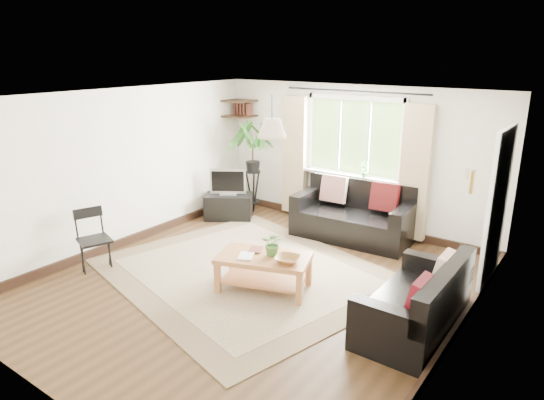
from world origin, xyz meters
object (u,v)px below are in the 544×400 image
Objects in this scene: sofa_right at (414,298)px; tv_stand at (229,206)px; coffee_table at (264,273)px; folding_chair at (95,241)px; sofa_back at (353,212)px; palm_stand at (253,168)px.

sofa_right is 4.33m from tv_stand.
sofa_right is 1.39× the size of coffee_table.
folding_chair is (-4.07, -1.11, 0.05)m from sofa_right.
sofa_right is at bearing -52.76° from sofa_back.
palm_stand reaches higher than tv_stand.
sofa_back is at bearing -3.54° from palm_stand.
sofa_right is 1.85× the size of folding_chair.
coffee_table is at bearing -48.83° from folding_chair.
coffee_table is at bearing -95.76° from sofa_back.
sofa_back is 2.31m from tv_stand.
coffee_table is 1.38× the size of tv_stand.
sofa_right is at bearing -55.35° from folding_chair.
tv_stand is at bearing -111.41° from sofa_right.
coffee_table reaches higher than tv_stand.
sofa_back is at bearing -16.83° from folding_chair.
folding_chair is at bearing -124.10° from tv_stand.
palm_stand reaches higher than coffee_table.
tv_stand is 0.97× the size of folding_chair.
folding_chair is at bearing -129.58° from sofa_back.
tv_stand is 0.49× the size of palm_stand.
palm_stand reaches higher than sofa_right.
tv_stand is at bearing 18.31° from folding_chair.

